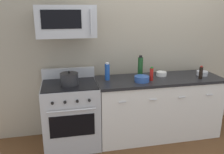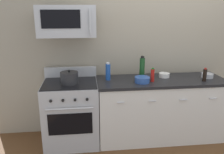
{
  "view_description": "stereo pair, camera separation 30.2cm",
  "coord_description": "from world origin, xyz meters",
  "px_view_note": "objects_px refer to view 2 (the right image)",
  "views": [
    {
      "loc": [
        -1.39,
        -3.13,
        1.92
      ],
      "look_at": [
        -0.72,
        -0.05,
        0.99
      ],
      "focal_mm": 38.17,
      "sensor_mm": 36.0,
      "label": 1
    },
    {
      "loc": [
        -1.09,
        -3.18,
        1.92
      ],
      "look_at": [
        -0.72,
        -0.05,
        0.99
      ],
      "focal_mm": 38.17,
      "sensor_mm": 36.0,
      "label": 2
    }
  ],
  "objects_px": {
    "bottle_wine_green": "(142,68)",
    "bottle_soy_sauce_dark": "(205,75)",
    "microwave": "(67,21)",
    "bowl_white_ceramic": "(164,75)",
    "range_oven": "(71,112)",
    "bottle_hot_sauce_red": "(153,75)",
    "bowl_steel_prep": "(207,75)",
    "bowl_blue_mixing": "(142,79)",
    "stockpot": "(69,78)",
    "bottle_soda_blue": "(108,72)"
  },
  "relations": [
    {
      "from": "bottle_wine_green",
      "to": "bottle_soy_sauce_dark",
      "type": "height_order",
      "value": "bottle_wine_green"
    },
    {
      "from": "microwave",
      "to": "bowl_white_ceramic",
      "type": "height_order",
      "value": "microwave"
    },
    {
      "from": "range_oven",
      "to": "bottle_hot_sauce_red",
      "type": "xyz_separation_m",
      "value": [
        1.15,
        -0.09,
        0.54
      ]
    },
    {
      "from": "bowl_white_ceramic",
      "to": "bowl_steel_prep",
      "type": "bearing_deg",
      "value": -9.12
    },
    {
      "from": "microwave",
      "to": "bottle_hot_sauce_red",
      "type": "distance_m",
      "value": 1.37
    },
    {
      "from": "bowl_blue_mixing",
      "to": "stockpot",
      "type": "xyz_separation_m",
      "value": [
        -1.0,
        0.06,
        0.04
      ]
    },
    {
      "from": "bottle_soy_sauce_dark",
      "to": "bottle_soda_blue",
      "type": "bearing_deg",
      "value": 170.29
    },
    {
      "from": "microwave",
      "to": "bowl_blue_mixing",
      "type": "xyz_separation_m",
      "value": [
        1.0,
        -0.16,
        -0.79
      ]
    },
    {
      "from": "bowl_steel_prep",
      "to": "microwave",
      "type": "bearing_deg",
      "value": 178.81
    },
    {
      "from": "bottle_wine_green",
      "to": "range_oven",
      "type": "bearing_deg",
      "value": -174.81
    },
    {
      "from": "microwave",
      "to": "bottle_wine_green",
      "type": "height_order",
      "value": "microwave"
    },
    {
      "from": "stockpot",
      "to": "bowl_blue_mixing",
      "type": "bearing_deg",
      "value": -3.42
    },
    {
      "from": "microwave",
      "to": "stockpot",
      "type": "xyz_separation_m",
      "value": [
        -0.0,
        -0.1,
        -0.75
      ]
    },
    {
      "from": "bottle_wine_green",
      "to": "bowl_steel_prep",
      "type": "xyz_separation_m",
      "value": [
        0.97,
        -0.09,
        -0.12
      ]
    },
    {
      "from": "bowl_steel_prep",
      "to": "stockpot",
      "type": "distance_m",
      "value": 2.01
    },
    {
      "from": "bottle_soda_blue",
      "to": "bottle_wine_green",
      "type": "bearing_deg",
      "value": 3.13
    },
    {
      "from": "microwave",
      "to": "stockpot",
      "type": "bearing_deg",
      "value": -90.13
    },
    {
      "from": "bowl_steel_prep",
      "to": "bottle_soy_sauce_dark",
      "type": "bearing_deg",
      "value": -128.47
    },
    {
      "from": "stockpot",
      "to": "range_oven",
      "type": "bearing_deg",
      "value": 90.0
    },
    {
      "from": "bottle_hot_sauce_red",
      "to": "bowl_steel_prep",
      "type": "distance_m",
      "value": 0.87
    },
    {
      "from": "bowl_steel_prep",
      "to": "stockpot",
      "type": "height_order",
      "value": "stockpot"
    },
    {
      "from": "microwave",
      "to": "bottle_hot_sauce_red",
      "type": "bearing_deg",
      "value": -6.6
    },
    {
      "from": "bottle_soda_blue",
      "to": "bowl_steel_prep",
      "type": "bearing_deg",
      "value": -2.49
    },
    {
      "from": "bowl_white_ceramic",
      "to": "stockpot",
      "type": "bearing_deg",
      "value": -173.54
    },
    {
      "from": "bottle_soy_sauce_dark",
      "to": "bowl_steel_prep",
      "type": "distance_m",
      "value": 0.22
    },
    {
      "from": "range_oven",
      "to": "bottle_soy_sauce_dark",
      "type": "relative_size",
      "value": 5.59
    },
    {
      "from": "range_oven",
      "to": "bottle_soy_sauce_dark",
      "type": "distance_m",
      "value": 1.96
    },
    {
      "from": "bottle_wine_green",
      "to": "bowl_steel_prep",
      "type": "height_order",
      "value": "bottle_wine_green"
    },
    {
      "from": "microwave",
      "to": "bowl_white_ceramic",
      "type": "xyz_separation_m",
      "value": [
        1.38,
        0.06,
        -0.8
      ]
    },
    {
      "from": "range_oven",
      "to": "bowl_white_ceramic",
      "type": "distance_m",
      "value": 1.47
    },
    {
      "from": "bowl_blue_mixing",
      "to": "bowl_steel_prep",
      "type": "xyz_separation_m",
      "value": [
        1.01,
        0.12,
        -0.01
      ]
    },
    {
      "from": "bowl_steel_prep",
      "to": "stockpot",
      "type": "xyz_separation_m",
      "value": [
        -2.01,
        -0.06,
        0.05
      ]
    },
    {
      "from": "stockpot",
      "to": "bowl_steel_prep",
      "type": "bearing_deg",
      "value": 1.61
    },
    {
      "from": "bottle_soda_blue",
      "to": "stockpot",
      "type": "height_order",
      "value": "bottle_soda_blue"
    },
    {
      "from": "microwave",
      "to": "bowl_blue_mixing",
      "type": "bearing_deg",
      "value": -8.99
    },
    {
      "from": "microwave",
      "to": "range_oven",
      "type": "bearing_deg",
      "value": -90.29
    },
    {
      "from": "stockpot",
      "to": "bottle_wine_green",
      "type": "bearing_deg",
      "value": 8.08
    },
    {
      "from": "range_oven",
      "to": "bottle_soda_blue",
      "type": "relative_size",
      "value": 4.18
    },
    {
      "from": "bottle_wine_green",
      "to": "bowl_blue_mixing",
      "type": "xyz_separation_m",
      "value": [
        -0.04,
        -0.21,
        -0.11
      ]
    },
    {
      "from": "range_oven",
      "to": "stockpot",
      "type": "height_order",
      "value": "stockpot"
    },
    {
      "from": "microwave",
      "to": "stockpot",
      "type": "distance_m",
      "value": 0.75
    },
    {
      "from": "range_oven",
      "to": "bottle_soy_sauce_dark",
      "type": "height_order",
      "value": "bottle_soy_sauce_dark"
    },
    {
      "from": "bottle_soy_sauce_dark",
      "to": "bowl_blue_mixing",
      "type": "bearing_deg",
      "value": 176.8
    },
    {
      "from": "bottle_soy_sauce_dark",
      "to": "bottle_wine_green",
      "type": "bearing_deg",
      "value": 162.95
    },
    {
      "from": "bottle_wine_green",
      "to": "bottle_soda_blue",
      "type": "relative_size",
      "value": 1.28
    },
    {
      "from": "range_oven",
      "to": "bottle_soy_sauce_dark",
      "type": "xyz_separation_m",
      "value": [
        1.88,
        -0.16,
        0.54
      ]
    },
    {
      "from": "bowl_steel_prep",
      "to": "bowl_blue_mixing",
      "type": "bearing_deg",
      "value": -173.47
    },
    {
      "from": "bottle_wine_green",
      "to": "bottle_hot_sauce_red",
      "type": "relative_size",
      "value": 1.68
    },
    {
      "from": "bottle_soda_blue",
      "to": "bowl_blue_mixing",
      "type": "height_order",
      "value": "bottle_soda_blue"
    },
    {
      "from": "bottle_soy_sauce_dark",
      "to": "stockpot",
      "type": "distance_m",
      "value": 1.88
    }
  ]
}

